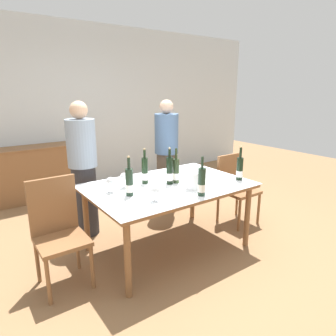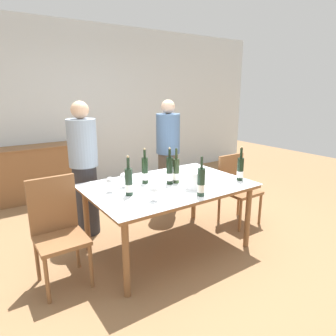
{
  "view_description": "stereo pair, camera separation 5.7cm",
  "coord_description": "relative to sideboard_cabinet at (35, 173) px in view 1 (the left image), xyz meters",
  "views": [
    {
      "loc": [
        -1.75,
        -2.45,
        1.72
      ],
      "look_at": [
        0.0,
        0.0,
        0.92
      ],
      "focal_mm": 32.0,
      "sensor_mm": 36.0,
      "label": 1
    },
    {
      "loc": [
        -1.7,
        -2.48,
        1.72
      ],
      "look_at": [
        0.0,
        0.0,
        0.92
      ],
      "focal_mm": 32.0,
      "sensor_mm": 36.0,
      "label": 2
    }
  ],
  "objects": [
    {
      "name": "ground_plane",
      "position": [
        0.82,
        -2.48,
        -0.43
      ],
      "size": [
        12.0,
        12.0,
        0.0
      ],
      "primitive_type": "plane",
      "color": "olive"
    },
    {
      "name": "back_wall",
      "position": [
        0.82,
        0.29,
        0.97
      ],
      "size": [
        8.0,
        0.1,
        2.8
      ],
      "color": "silver",
      "rests_on": "ground_plane"
    },
    {
      "name": "sideboard_cabinet",
      "position": [
        0.0,
        0.0,
        0.0
      ],
      "size": [
        1.25,
        0.46,
        0.85
      ],
      "color": "brown",
      "rests_on": "ground_plane"
    },
    {
      "name": "dining_table",
      "position": [
        0.82,
        -2.48,
        0.25
      ],
      "size": [
        1.68,
        1.13,
        0.74
      ],
      "color": "brown",
      "rests_on": "ground_plane"
    },
    {
      "name": "ice_bucket",
      "position": [
        0.97,
        -2.73,
        0.41
      ],
      "size": [
        0.2,
        0.2,
        0.18
      ],
      "color": "white",
      "rests_on": "dining_table"
    },
    {
      "name": "wine_bottle_0",
      "position": [
        1.56,
        -2.8,
        0.44
      ],
      "size": [
        0.07,
        0.07,
        0.38
      ],
      "color": "black",
      "rests_on": "dining_table"
    },
    {
      "name": "wine_bottle_1",
      "position": [
        0.33,
        -2.53,
        0.44
      ],
      "size": [
        0.07,
        0.07,
        0.38
      ],
      "color": "#1E3323",
      "rests_on": "dining_table"
    },
    {
      "name": "wine_bottle_2",
      "position": [
        0.84,
        -2.47,
        0.45
      ],
      "size": [
        0.07,
        0.07,
        0.39
      ],
      "color": "black",
      "rests_on": "dining_table"
    },
    {
      "name": "wine_bottle_3",
      "position": [
        0.88,
        -2.93,
        0.44
      ],
      "size": [
        0.07,
        0.07,
        0.38
      ],
      "color": "#1E3323",
      "rests_on": "dining_table"
    },
    {
      "name": "wine_bottle_4",
      "position": [
        0.92,
        -2.47,
        0.44
      ],
      "size": [
        0.07,
        0.07,
        0.38
      ],
      "color": "#28381E",
      "rests_on": "dining_table"
    },
    {
      "name": "wine_bottle_5",
      "position": [
        0.64,
        -2.3,
        0.45
      ],
      "size": [
        0.07,
        0.07,
        0.38
      ],
      "color": "black",
      "rests_on": "dining_table"
    },
    {
      "name": "wine_glass_0",
      "position": [
        0.44,
        -2.8,
        0.41
      ],
      "size": [
        0.09,
        0.09,
        0.14
      ],
      "color": "white",
      "rests_on": "dining_table"
    },
    {
      "name": "wine_glass_1",
      "position": [
        0.4,
        -2.3,
        0.42
      ],
      "size": [
        0.09,
        0.09,
        0.15
      ],
      "color": "white",
      "rests_on": "dining_table"
    },
    {
      "name": "wine_glass_2",
      "position": [
        0.22,
        -2.35,
        0.42
      ],
      "size": [
        0.08,
        0.08,
        0.15
      ],
      "color": "white",
      "rests_on": "dining_table"
    },
    {
      "name": "chair_right_end",
      "position": [
        1.95,
        -2.39,
        0.08
      ],
      "size": [
        0.42,
        0.42,
        0.89
      ],
      "color": "brown",
      "rests_on": "ground_plane"
    },
    {
      "name": "chair_left_end",
      "position": [
        -0.32,
        -2.38,
        0.12
      ],
      "size": [
        0.42,
        0.42,
        0.97
      ],
      "color": "brown",
      "rests_on": "ground_plane"
    },
    {
      "name": "person_host",
      "position": [
        0.22,
        -1.62,
        0.37
      ],
      "size": [
        0.33,
        0.33,
        1.59
      ],
      "color": "#2D2D33",
      "rests_on": "ground_plane"
    },
    {
      "name": "person_guest_left",
      "position": [
        1.45,
        -1.55,
        0.36
      ],
      "size": [
        0.33,
        0.33,
        1.58
      ],
      "color": "#51473D",
      "rests_on": "ground_plane"
    }
  ]
}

